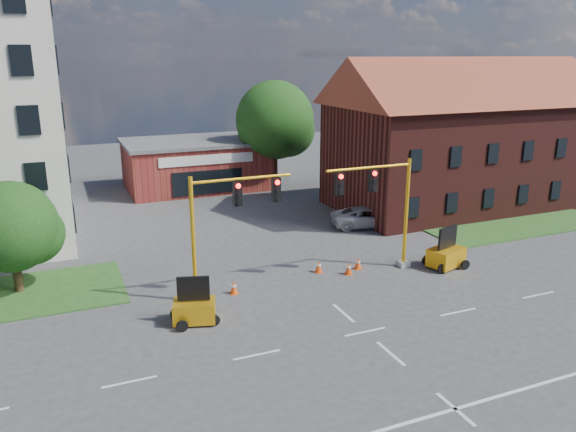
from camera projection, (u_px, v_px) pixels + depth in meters
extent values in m
plane|color=#3A3A3C|center=(365.00, 332.00, 24.38)|extent=(120.00, 120.00, 0.00)
cube|color=#204B1C|center=(524.00, 227.00, 39.07)|extent=(14.00, 4.00, 0.08)
cube|color=maroon|center=(196.00, 165.00, 50.38)|extent=(12.00, 8.00, 4.00)
cube|color=#565658|center=(195.00, 142.00, 49.79)|extent=(12.40, 8.40, 0.30)
cube|color=silver|center=(207.00, 160.00, 46.47)|extent=(8.00, 0.10, 0.80)
cube|color=black|center=(208.00, 182.00, 46.99)|extent=(6.00, 0.10, 2.00)
cube|color=#481915|center=(462.00, 155.00, 44.16)|extent=(20.00, 10.00, 8.00)
cylinder|color=#332112|center=(275.00, 164.00, 50.11)|extent=(0.44, 0.44, 4.31)
sphere|color=#173D12|center=(275.00, 120.00, 49.03)|extent=(6.86, 6.86, 6.86)
sphere|color=#173D12|center=(288.00, 130.00, 50.08)|extent=(4.80, 4.80, 4.80)
cylinder|color=#332112|center=(17.00, 269.00, 28.10)|extent=(0.44, 0.44, 2.47)
sphere|color=#173D12|center=(11.00, 227.00, 27.48)|extent=(4.52, 4.52, 4.52)
sphere|color=#173D12|center=(32.00, 234.00, 28.24)|extent=(3.17, 3.17, 3.17)
cube|color=#989993|center=(196.00, 298.00, 27.41)|extent=(0.60, 0.60, 0.30)
cylinder|color=#FFB115|center=(193.00, 241.00, 26.59)|extent=(0.20, 0.20, 6.20)
cylinder|color=#FFB115|center=(242.00, 179.00, 26.75)|extent=(5.00, 0.14, 0.14)
cube|color=black|center=(237.00, 193.00, 26.85)|extent=(0.40, 0.32, 1.20)
cube|color=black|center=(276.00, 190.00, 27.60)|extent=(0.40, 0.32, 1.20)
sphere|color=#FF0C07|center=(238.00, 186.00, 26.58)|extent=(0.24, 0.24, 0.24)
cube|color=#989993|center=(403.00, 264.00, 31.90)|extent=(0.60, 0.60, 0.30)
cylinder|color=#FFB115|center=(406.00, 214.00, 31.08)|extent=(0.20, 0.20, 6.20)
cylinder|color=#FFB115|center=(369.00, 168.00, 29.37)|extent=(5.00, 0.14, 0.14)
cube|color=black|center=(373.00, 180.00, 29.65)|extent=(0.40, 0.32, 1.20)
cube|color=black|center=(339.00, 184.00, 28.91)|extent=(0.40, 0.32, 1.20)
sphere|color=#FF0C07|center=(375.00, 173.00, 29.38)|extent=(0.24, 0.24, 0.24)
cube|color=#FFB115|center=(194.00, 311.00, 25.10)|extent=(2.13, 1.72, 0.92)
cube|color=black|center=(193.00, 288.00, 24.80)|extent=(1.41, 0.54, 1.13)
cube|color=#FFB115|center=(446.00, 257.00, 31.64)|extent=(2.32, 1.88, 1.00)
cube|color=black|center=(448.00, 237.00, 31.32)|extent=(1.53, 0.60, 1.23)
cube|color=#F54A0C|center=(234.00, 293.00, 28.25)|extent=(0.38, 0.38, 0.04)
cone|color=#F54A0C|center=(234.00, 287.00, 28.16)|extent=(0.40, 0.40, 0.70)
cylinder|color=silver|center=(234.00, 286.00, 28.14)|extent=(0.27, 0.27, 0.09)
cube|color=#F54A0C|center=(319.00, 272.00, 31.03)|extent=(0.38, 0.38, 0.04)
cone|color=#F54A0C|center=(319.00, 266.00, 30.94)|extent=(0.40, 0.40, 0.70)
cylinder|color=silver|center=(319.00, 265.00, 30.92)|extent=(0.27, 0.27, 0.09)
cube|color=#F54A0C|center=(358.00, 269.00, 31.51)|extent=(0.38, 0.38, 0.04)
cone|color=#F54A0C|center=(358.00, 263.00, 31.42)|extent=(0.40, 0.40, 0.70)
cylinder|color=silver|center=(358.00, 262.00, 31.40)|extent=(0.27, 0.27, 0.09)
cube|color=#F54A0C|center=(348.00, 274.00, 30.75)|extent=(0.38, 0.38, 0.04)
cone|color=#F54A0C|center=(349.00, 268.00, 30.66)|extent=(0.40, 0.40, 0.70)
cylinder|color=silver|center=(349.00, 267.00, 30.64)|extent=(0.27, 0.27, 0.09)
imported|color=silver|center=(367.00, 217.00, 39.12)|extent=(5.37, 3.38, 1.38)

